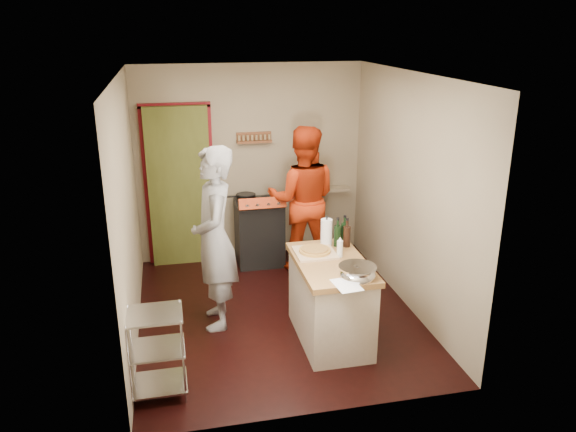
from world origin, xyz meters
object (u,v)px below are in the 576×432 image
at_px(stove, 259,231).
at_px(island, 331,298).
at_px(wire_shelving, 156,350).
at_px(person_red, 303,199).
at_px(person_stripe, 215,239).

distance_m(stove, island, 2.10).
xyz_separation_m(wire_shelving, person_red, (1.85, 2.34, 0.50)).
xyz_separation_m(person_stripe, person_red, (1.23, 1.21, -0.03)).
xyz_separation_m(island, person_stripe, (-1.09, 0.57, 0.51)).
relative_size(stove, island, 0.79).
bearing_deg(stove, wire_shelving, -116.85).
height_order(stove, wire_shelving, stove).
height_order(island, person_stripe, person_stripe).
distance_m(person_stripe, person_red, 1.73).
xyz_separation_m(island, person_red, (0.14, 1.78, 0.48)).
bearing_deg(person_red, stove, -14.43).
bearing_deg(person_red, person_stripe, 58.11).
bearing_deg(island, wire_shelving, -161.89).
distance_m(stove, wire_shelving, 2.94).
distance_m(wire_shelving, person_red, 3.03).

